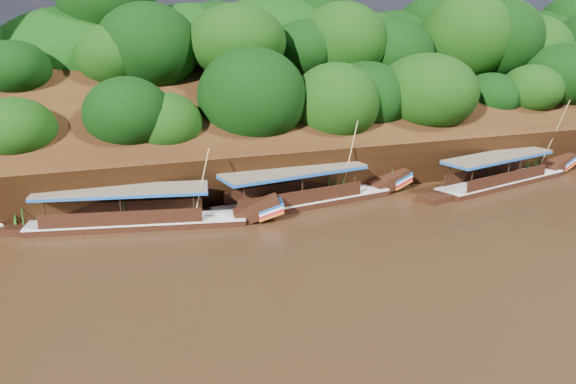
% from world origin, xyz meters
% --- Properties ---
extents(ground, '(160.00, 160.00, 0.00)m').
position_xyz_m(ground, '(0.00, 0.00, 0.00)').
color(ground, black).
rests_on(ground, ground).
extents(riverbank, '(120.00, 30.06, 19.40)m').
position_xyz_m(riverbank, '(-0.01, 22.73, 1.89)').
color(riverbank, black).
rests_on(riverbank, ground).
extents(boat_0, '(15.23, 5.38, 6.85)m').
position_xyz_m(boat_0, '(15.05, 7.54, 0.56)').
color(boat_0, black).
rests_on(boat_0, ground).
extents(boat_1, '(15.44, 4.46, 6.22)m').
position_xyz_m(boat_1, '(-1.22, 8.12, 0.60)').
color(boat_1, black).
rests_on(boat_1, ground).
extents(boat_2, '(15.59, 5.17, 5.21)m').
position_xyz_m(boat_2, '(-12.40, 7.51, 0.55)').
color(boat_2, black).
rests_on(boat_2, ground).
extents(reeds, '(48.72, 2.26, 2.25)m').
position_xyz_m(reeds, '(-3.58, 9.46, 0.94)').
color(reeds, '#25701C').
rests_on(reeds, ground).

